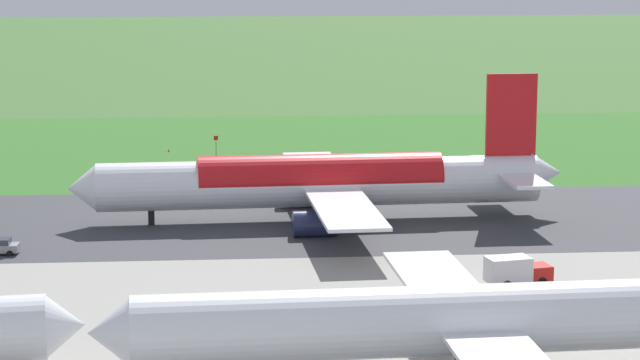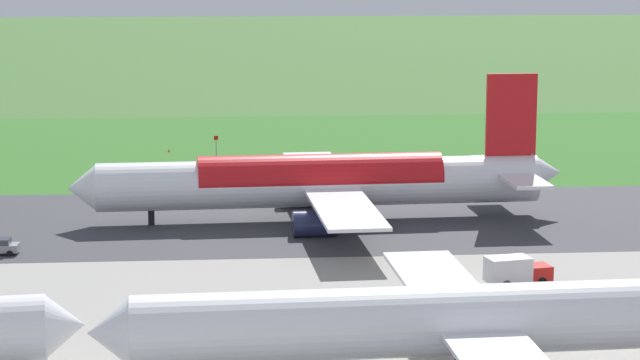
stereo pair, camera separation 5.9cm
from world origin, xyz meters
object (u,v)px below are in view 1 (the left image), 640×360
Objects in this scene: airliner_parked_mid at (465,318)px; service_truck_fuel at (515,270)px; traffic_cone_orange at (169,150)px; no_stopping_sign at (216,144)px; airliner_main at (323,181)px.

service_truck_fuel is at bearing -111.46° from airliner_parked_mid.
airliner_parked_mid is 101.86m from traffic_cone_orange.
no_stopping_sign reaches higher than service_truck_fuel.
traffic_cone_orange is (18.59, -47.87, -4.08)m from airliner_main.
airliner_parked_mid is at bearing 103.80° from traffic_cone_orange.
traffic_cone_orange is at bearing -76.20° from airliner_parked_mid.
airliner_main reaches higher than no_stopping_sign.
no_stopping_sign is (17.43, -94.91, -2.39)m from airliner_parked_mid.
service_truck_fuel is at bearing 110.10° from no_stopping_sign.
traffic_cone_orange is at bearing -68.78° from airliner_main.
airliner_main is 51.30m from airliner_parked_mid.
traffic_cone_orange is (24.28, -98.85, -3.82)m from airliner_parked_mid.
service_truck_fuel is 2.12× the size of no_stopping_sign.
no_stopping_sign is 5.26× the size of traffic_cone_orange.
service_truck_fuel is 83.02m from traffic_cone_orange.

